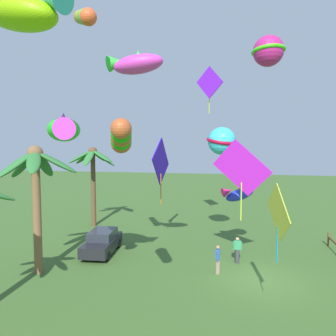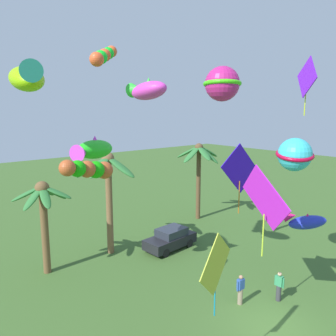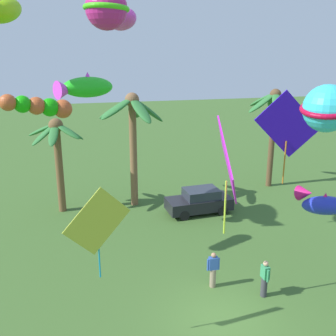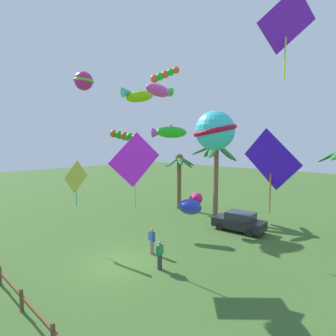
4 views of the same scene
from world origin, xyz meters
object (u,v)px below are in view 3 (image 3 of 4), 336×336
(kite_fish_9, at_px, (85,87))
(kite_fish_10, at_px, (322,203))
(parked_car_0, at_px, (199,201))
(kite_fish_0, at_px, (0,8))
(kite_tube_2, at_px, (40,106))
(palm_tree_1, at_px, (132,122))
(palm_tree_2, at_px, (58,143))
(spectator_0, at_px, (265,278))
(palm_tree_0, at_px, (274,112))
(kite_ball_5, at_px, (327,108))
(kite_ball_6, at_px, (106,8))
(kite_diamond_8, at_px, (227,162))
(kite_diamond_7, at_px, (288,126))
(kite_fish_3, at_px, (121,19))
(spectator_1, at_px, (213,269))
(kite_diamond_1, at_px, (97,223))

(kite_fish_9, height_order, kite_fish_10, kite_fish_9)
(parked_car_0, height_order, kite_fish_0, kite_fish_0)
(parked_car_0, height_order, kite_tube_2, kite_tube_2)
(kite_tube_2, bearing_deg, palm_tree_1, 54.65)
(palm_tree_2, bearing_deg, kite_fish_10, -46.99)
(palm_tree_1, distance_m, kite_tube_2, 8.35)
(palm_tree_2, height_order, spectator_0, palm_tree_2)
(palm_tree_0, relative_size, kite_tube_2, 2.52)
(kite_fish_9, bearing_deg, kite_ball_5, -35.65)
(kite_ball_6, relative_size, kite_diamond_8, 0.42)
(kite_fish_10, bearing_deg, palm_tree_1, 117.95)
(kite_fish_9, distance_m, kite_fish_10, 12.10)
(kite_ball_6, height_order, kite_diamond_8, kite_ball_6)
(kite_fish_10, bearing_deg, kite_fish_9, 138.29)
(kite_fish_9, bearing_deg, kite_fish_10, -41.71)
(kite_ball_5, relative_size, kite_diamond_7, 0.59)
(kite_fish_3, height_order, kite_diamond_7, kite_fish_3)
(spectator_1, distance_m, kite_fish_0, 14.39)
(kite_diamond_1, bearing_deg, kite_tube_2, 107.97)
(kite_fish_0, relative_size, kite_diamond_1, 1.16)
(palm_tree_0, height_order, kite_diamond_8, kite_diamond_8)
(parked_car_0, relative_size, spectator_1, 2.53)
(kite_ball_6, relative_size, kite_diamond_7, 0.37)
(kite_fish_0, relative_size, kite_fish_9, 1.09)
(kite_fish_3, height_order, kite_ball_5, kite_fish_3)
(palm_tree_0, bearing_deg, kite_diamond_1, -133.80)
(kite_fish_3, bearing_deg, palm_tree_1, 78.86)
(palm_tree_0, relative_size, parked_car_0, 1.73)
(kite_diamond_1, distance_m, kite_ball_5, 9.92)
(spectator_0, distance_m, spectator_1, 2.11)
(spectator_1, height_order, kite_diamond_8, kite_diamond_8)
(parked_car_0, distance_m, kite_fish_10, 9.52)
(kite_diamond_8, relative_size, kite_fish_10, 1.79)
(kite_fish_0, distance_m, kite_ball_6, 8.68)
(palm_tree_0, xyz_separation_m, kite_diamond_8, (-8.24, -12.26, 0.44))
(palm_tree_1, height_order, parked_car_0, palm_tree_1)
(kite_ball_6, xyz_separation_m, kite_diamond_7, (9.57, 6.38, -4.93))
(palm_tree_0, height_order, kite_diamond_7, kite_diamond_7)
(kite_diamond_8, relative_size, kite_fish_9, 1.34)
(kite_fish_9, bearing_deg, spectator_0, -49.85)
(parked_car_0, height_order, kite_ball_5, kite_ball_5)
(parked_car_0, relative_size, kite_fish_0, 1.13)
(palm_tree_1, distance_m, palm_tree_2, 4.55)
(kite_diamond_7, distance_m, kite_diamond_8, 7.87)
(spectator_1, xyz_separation_m, kite_fish_9, (-4.60, 6.47, 6.98))
(palm_tree_1, height_order, spectator_1, palm_tree_1)
(kite_tube_2, distance_m, kite_ball_6, 6.59)
(palm_tree_2, distance_m, spectator_1, 12.15)
(palm_tree_0, bearing_deg, kite_fish_9, -160.24)
(palm_tree_1, relative_size, kite_fish_3, 2.65)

